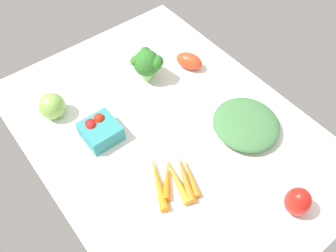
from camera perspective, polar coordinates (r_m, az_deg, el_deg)
The scene contains 8 objects.
tablecloth at distance 109.68cm, azimuth 0.00°, elevation -0.95°, with size 104.00×76.00×2.00cm, color white.
berry_basket at distance 107.11cm, azimuth -10.84°, elevation -0.57°, with size 10.31×10.31×6.63cm.
broccoli_head at distance 118.53cm, azimuth -3.29°, elevation 10.01°, with size 10.09×9.40×11.44cm.
roma_tomato at distance 125.53cm, azimuth 3.37°, elevation 10.30°, with size 9.55×5.56×5.56cm, color #DD4221.
carrot_bunch at distance 98.45cm, azimuth 0.85°, elevation -8.34°, with size 19.61×16.35×2.62cm.
leafy_greens_clump at distance 109.64cm, azimuth 12.34°, elevation 0.34°, with size 19.92×20.75×5.04cm, color #437945.
bell_pepper_red at distance 97.46cm, azimuth 19.98°, elevation -11.23°, with size 6.65×6.65×8.87cm, color red.
heirloom_tomato_green at distance 115.04cm, azimuth -17.99°, elevation 3.06°, with size 8.25×8.25×8.25cm, color #87BB50.
Camera 1 is at (50.97, -39.95, 89.52)cm, focal length 38.26 mm.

